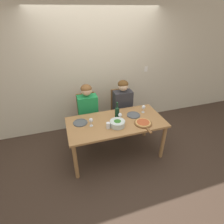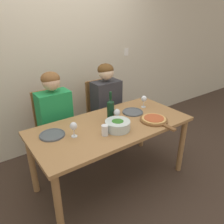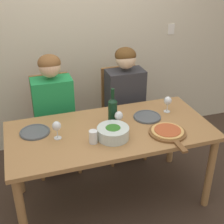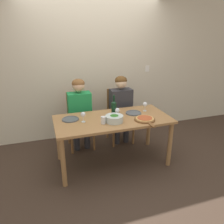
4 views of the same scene
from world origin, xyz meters
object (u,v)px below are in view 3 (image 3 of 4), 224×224
(wine_glass_centre, at_px, (119,117))
(person_woman, at_px, (54,105))
(dinner_plate_left, at_px, (35,132))
(dinner_plate_right, at_px, (147,117))
(chair_right, at_px, (121,110))
(wine_bottle, at_px, (113,110))
(pizza_on_board, at_px, (168,132))
(broccoli_bowl, at_px, (113,133))
(water_tumbler, at_px, (93,137))
(chair_left, at_px, (54,120))
(person_man, at_px, (126,95))
(wine_glass_left, at_px, (57,127))
(wine_glass_right, at_px, (168,101))

(wine_glass_centre, bearing_deg, person_woman, 127.41)
(dinner_plate_left, distance_m, dinner_plate_right, 0.98)
(chair_right, distance_m, dinner_plate_left, 1.15)
(wine_bottle, xyz_separation_m, pizza_on_board, (0.37, -0.30, -0.11))
(broccoli_bowl, relative_size, water_tumbler, 2.43)
(wine_glass_centre, bearing_deg, broccoli_bowl, -124.41)
(chair_left, xyz_separation_m, person_woman, (-0.00, -0.12, 0.23))
(person_man, distance_m, wine_glass_left, 1.01)
(chair_left, height_order, dinner_plate_left, chair_left)
(chair_left, distance_m, dinner_plate_left, 0.66)
(chair_right, relative_size, person_man, 0.79)
(wine_glass_left, bearing_deg, wine_bottle, 10.56)
(pizza_on_board, bearing_deg, water_tumbler, 173.98)
(water_tumbler, bearing_deg, wine_glass_centre, 30.95)
(wine_glass_centre, distance_m, water_tumbler, 0.31)
(broccoli_bowl, distance_m, wine_glass_centre, 0.18)
(chair_left, height_order, wine_glass_right, chair_left)
(person_woman, xyz_separation_m, wine_glass_left, (-0.06, -0.61, 0.10))
(person_woman, height_order, water_tumbler, person_woman)
(dinner_plate_right, distance_m, water_tumbler, 0.61)
(person_man, bearing_deg, person_woman, 180.00)
(wine_glass_centre, bearing_deg, chair_left, 122.65)
(dinner_plate_left, height_order, water_tumbler, water_tumbler)
(chair_left, distance_m, wine_glass_left, 0.80)
(wine_glass_centre, bearing_deg, dinner_plate_left, 169.11)
(person_man, height_order, broccoli_bowl, person_man)
(wine_bottle, relative_size, water_tumbler, 3.12)
(wine_glass_left, bearing_deg, water_tumbler, -29.55)
(chair_left, xyz_separation_m, pizza_on_board, (0.80, -0.93, 0.24))
(chair_left, relative_size, person_man, 0.79)
(chair_left, height_order, pizza_on_board, chair_left)
(chair_left, distance_m, chair_right, 0.74)
(wine_glass_left, bearing_deg, person_man, 37.48)
(wine_glass_centre, bearing_deg, water_tumbler, -149.05)
(chair_left, relative_size, water_tumbler, 9.33)
(wine_glass_right, bearing_deg, person_man, 116.86)
(person_woman, relative_size, wine_glass_right, 8.18)
(person_woman, height_order, pizza_on_board, person_woman)
(wine_glass_left, bearing_deg, person_woman, 84.58)
(person_woman, bearing_deg, chair_right, 8.89)
(pizza_on_board, xyz_separation_m, water_tumbler, (-0.61, 0.06, 0.04))
(person_man, bearing_deg, broccoli_bowl, -117.13)
(person_man, relative_size, wine_glass_left, 8.18)
(person_man, xyz_separation_m, wine_bottle, (-0.31, -0.52, 0.13))
(dinner_plate_left, bearing_deg, wine_glass_left, -41.33)
(person_woman, bearing_deg, dinner_plate_left, -115.46)
(person_woman, height_order, wine_glass_right, person_woman)
(person_woman, distance_m, broccoli_bowl, 0.82)
(person_woman, bearing_deg, dinner_plate_right, -34.17)
(person_woman, distance_m, person_man, 0.74)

